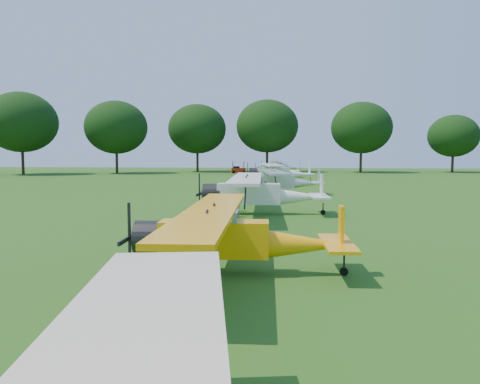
{
  "coord_description": "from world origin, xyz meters",
  "views": [
    {
      "loc": [
        1.46,
        -27.29,
        3.38
      ],
      "look_at": [
        -0.92,
        -3.64,
        1.4
      ],
      "focal_mm": 35.0,
      "sensor_mm": 36.0,
      "label": 1
    }
  ],
  "objects_px": {
    "aircraft_3": "(258,190)",
    "aircraft_7": "(280,166)",
    "aircraft_2": "(231,233)",
    "aircraft_4": "(280,179)",
    "golf_cart": "(238,169)",
    "aircraft_6": "(276,169)",
    "aircraft_5": "(278,171)"
  },
  "relations": [
    {
      "from": "aircraft_3",
      "to": "aircraft_7",
      "type": "xyz_separation_m",
      "value": [
        0.41,
        53.02,
        -0.07
      ]
    },
    {
      "from": "aircraft_2",
      "to": "aircraft_4",
      "type": "bearing_deg",
      "value": 85.5
    },
    {
      "from": "aircraft_2",
      "to": "aircraft_7",
      "type": "xyz_separation_m",
      "value": [
        0.38,
        65.93,
        0.09
      ]
    },
    {
      "from": "aircraft_3",
      "to": "aircraft_7",
      "type": "distance_m",
      "value": 53.02
    },
    {
      "from": "aircraft_2",
      "to": "aircraft_3",
      "type": "xyz_separation_m",
      "value": [
        -0.03,
        12.92,
        0.16
      ]
    },
    {
      "from": "aircraft_7",
      "to": "aircraft_2",
      "type": "bearing_deg",
      "value": -95.2
    },
    {
      "from": "aircraft_7",
      "to": "golf_cart",
      "type": "xyz_separation_m",
      "value": [
        -7.07,
        -0.6,
        -0.57
      ]
    },
    {
      "from": "aircraft_4",
      "to": "golf_cart",
      "type": "bearing_deg",
      "value": 93.23
    },
    {
      "from": "aircraft_2",
      "to": "aircraft_4",
      "type": "xyz_separation_m",
      "value": [
        1.0,
        25.63,
        0.06
      ]
    },
    {
      "from": "aircraft_6",
      "to": "aircraft_7",
      "type": "xyz_separation_m",
      "value": [
        0.38,
        13.13,
        0.1
      ]
    },
    {
      "from": "aircraft_6",
      "to": "aircraft_7",
      "type": "relative_size",
      "value": 0.92
    },
    {
      "from": "aircraft_3",
      "to": "aircraft_5",
      "type": "relative_size",
      "value": 0.97
    },
    {
      "from": "aircraft_6",
      "to": "aircraft_7",
      "type": "bearing_deg",
      "value": 87.94
    },
    {
      "from": "aircraft_6",
      "to": "golf_cart",
      "type": "bearing_deg",
      "value": 117.7
    },
    {
      "from": "aircraft_4",
      "to": "golf_cart",
      "type": "distance_m",
      "value": 40.44
    },
    {
      "from": "aircraft_2",
      "to": "aircraft_6",
      "type": "relative_size",
      "value": 1.01
    },
    {
      "from": "aircraft_3",
      "to": "aircraft_6",
      "type": "bearing_deg",
      "value": 87.13
    },
    {
      "from": "aircraft_6",
      "to": "aircraft_3",
      "type": "bearing_deg",
      "value": -90.44
    },
    {
      "from": "aircraft_5",
      "to": "aircraft_7",
      "type": "xyz_separation_m",
      "value": [
        -0.13,
        26.21,
        -0.11
      ]
    },
    {
      "from": "aircraft_7",
      "to": "aircraft_4",
      "type": "bearing_deg",
      "value": -93.99
    },
    {
      "from": "aircraft_5",
      "to": "aircraft_3",
      "type": "bearing_deg",
      "value": -98.46
    },
    {
      "from": "aircraft_3",
      "to": "golf_cart",
      "type": "bearing_deg",
      "value": 94.42
    },
    {
      "from": "aircraft_2",
      "to": "aircraft_5",
      "type": "height_order",
      "value": "aircraft_5"
    },
    {
      "from": "aircraft_2",
      "to": "aircraft_7",
      "type": "relative_size",
      "value": 0.93
    },
    {
      "from": "aircraft_3",
      "to": "aircraft_6",
      "type": "relative_size",
      "value": 1.15
    },
    {
      "from": "aircraft_2",
      "to": "aircraft_4",
      "type": "relative_size",
      "value": 0.94
    },
    {
      "from": "aircraft_3",
      "to": "aircraft_4",
      "type": "bearing_deg",
      "value": 82.57
    },
    {
      "from": "aircraft_2",
      "to": "aircraft_7",
      "type": "height_order",
      "value": "aircraft_7"
    },
    {
      "from": "aircraft_3",
      "to": "aircraft_6",
      "type": "height_order",
      "value": "aircraft_3"
    },
    {
      "from": "golf_cart",
      "to": "aircraft_4",
      "type": "bearing_deg",
      "value": -91.9
    },
    {
      "from": "aircraft_4",
      "to": "aircraft_5",
      "type": "bearing_deg",
      "value": 84.26
    },
    {
      "from": "aircraft_4",
      "to": "aircraft_7",
      "type": "height_order",
      "value": "aircraft_7"
    }
  ]
}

